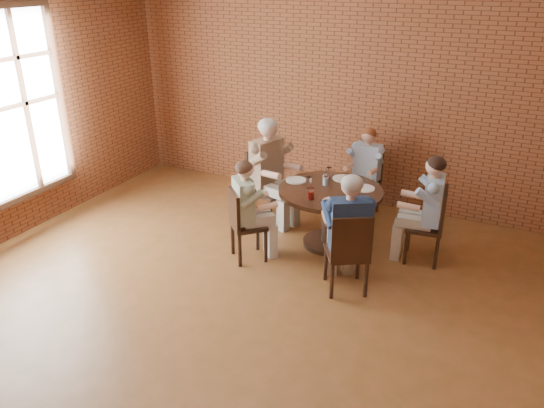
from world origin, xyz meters
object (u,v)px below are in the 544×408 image
at_px(chair_c, 265,183).
at_px(chair_e, 349,251).
at_px(chair_d, 243,222).
at_px(chair_a, 432,223).
at_px(diner_c, 270,172).
at_px(smartphone, 366,200).
at_px(chair_b, 366,180).
at_px(diner_b, 365,172).
at_px(diner_a, 426,210).
at_px(dining_table, 330,206).
at_px(diner_d, 248,211).
at_px(diner_e, 348,234).

distance_m(chair_c, chair_e, 2.05).
height_order(chair_c, chair_d, chair_c).
relative_size(chair_a, diner_c, 0.65).
xyz_separation_m(chair_c, smartphone, (1.54, -0.50, 0.23)).
height_order(chair_d, smartphone, chair_d).
distance_m(chair_a, chair_e, 1.25).
height_order(chair_b, diner_b, diner_b).
distance_m(chair_a, diner_a, 0.17).
bearing_deg(chair_d, chair_c, -31.13).
bearing_deg(dining_table, diner_b, 84.14).
distance_m(diner_c, diner_d, 1.07).
bearing_deg(diner_a, chair_c, -102.22).
bearing_deg(chair_b, diner_d, -108.56).
bearing_deg(diner_d, chair_e, -143.65).
xyz_separation_m(diner_d, smartphone, (1.22, 0.57, 0.14)).
bearing_deg(diner_e, chair_b, -109.64).
relative_size(diner_d, chair_e, 1.32).
bearing_deg(chair_a, chair_b, -139.70).
relative_size(diner_b, smartphone, 9.05).
height_order(dining_table, diner_b, diner_b).
height_order(diner_b, chair_c, diner_b).
bearing_deg(chair_d, chair_a, -109.98).
bearing_deg(chair_c, diner_d, -145.23).
distance_m(chair_e, diner_e, 0.18).
relative_size(chair_d, diner_e, 0.67).
xyz_separation_m(chair_a, smartphone, (-0.71, -0.29, 0.26)).
bearing_deg(diner_c, diner_b, -36.29).
distance_m(diner_d, diner_e, 1.25).
xyz_separation_m(chair_a, chair_b, (-1.08, 1.02, -0.02)).
distance_m(chair_c, diner_e, 1.97).
bearing_deg(diner_e, smartphone, -119.16).
height_order(diner_a, diner_e, diner_e).
bearing_deg(diner_d, chair_a, -110.63).
bearing_deg(chair_d, dining_table, -90.00).
height_order(diner_c, chair_d, diner_c).
distance_m(dining_table, smartphone, 0.56).
bearing_deg(smartphone, diner_a, 7.04).
relative_size(dining_table, chair_b, 1.42).
bearing_deg(chair_a, diner_d, -72.47).
xyz_separation_m(chair_b, smartphone, (0.37, -1.30, 0.27)).
height_order(chair_c, diner_d, diner_d).
bearing_deg(diner_b, chair_a, -35.12).
bearing_deg(chair_c, diner_a, -77.58).
height_order(chair_b, diner_c, diner_c).
height_order(dining_table, chair_a, chair_a).
height_order(diner_d, smartphone, diner_d).
relative_size(diner_a, chair_b, 1.46).
distance_m(diner_a, diner_e, 1.16).
bearing_deg(diner_e, diner_a, -152.56).
height_order(diner_b, diner_e, diner_e).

